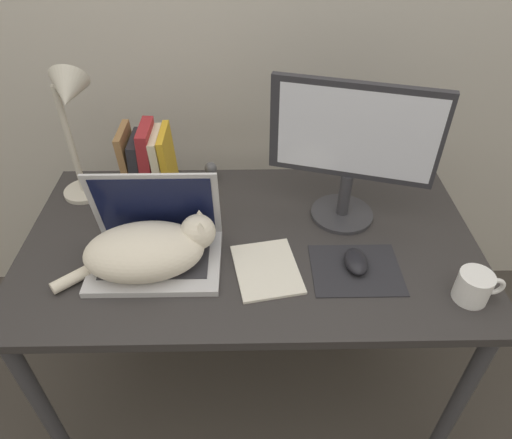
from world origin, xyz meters
TOP-DOWN VIEW (x-y plane):
  - desk at (0.00, 0.36)m, footprint 1.30×0.72m
  - laptop at (-0.25, 0.29)m, footprint 0.35×0.24m
  - cat at (-0.26, 0.25)m, footprint 0.42×0.23m
  - external_monitor at (0.28, 0.46)m, footprint 0.45×0.19m
  - mousepad at (0.28, 0.23)m, footprint 0.24×0.19m
  - computer_mouse at (0.28, 0.24)m, footprint 0.06×0.10m
  - book_row at (-0.32, 0.61)m, footprint 0.15×0.16m
  - desk_lamp at (-0.50, 0.56)m, footprint 0.17×0.17m
  - notepad at (0.04, 0.23)m, footprint 0.20×0.23m
  - webcam at (-0.13, 0.66)m, footprint 0.04×0.04m
  - mug at (0.55, 0.13)m, footprint 0.12×0.09m

SIDE VIEW (x-z plane):
  - desk at x=0.00m, z-range 0.30..1.06m
  - mousepad at x=0.28m, z-range 0.76..0.76m
  - notepad at x=0.04m, z-range 0.76..0.77m
  - computer_mouse at x=0.28m, z-range 0.76..0.79m
  - mug at x=0.55m, z-range 0.76..0.84m
  - webcam at x=-0.13m, z-range 0.77..0.83m
  - laptop at x=-0.25m, z-range 0.68..0.93m
  - cat at x=-0.26m, z-range 0.75..0.90m
  - book_row at x=-0.32m, z-range 0.75..0.98m
  - external_monitor at x=0.28m, z-range 0.79..1.22m
  - desk_lamp at x=-0.50m, z-range 0.83..1.27m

